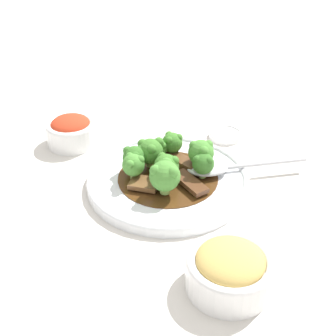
# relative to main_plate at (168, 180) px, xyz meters

# --- Properties ---
(ground_plane) EXTENTS (4.00, 4.00, 0.00)m
(ground_plane) POSITION_rel_main_plate_xyz_m (0.00, 0.00, -0.01)
(ground_plane) COLOR silver
(main_plate) EXTENTS (0.27, 0.27, 0.02)m
(main_plate) POSITION_rel_main_plate_xyz_m (0.00, 0.00, 0.00)
(main_plate) COLOR white
(main_plate) RESTS_ON ground_plane
(beef_strip_0) EXTENTS (0.05, 0.07, 0.01)m
(beef_strip_0) POSITION_rel_main_plate_xyz_m (-0.03, -0.03, 0.01)
(beef_strip_0) COLOR brown
(beef_strip_0) RESTS_ON main_plate
(beef_strip_1) EXTENTS (0.06, 0.06, 0.01)m
(beef_strip_1) POSITION_rel_main_plate_xyz_m (0.05, 0.01, 0.01)
(beef_strip_1) COLOR brown
(beef_strip_1) RESTS_ON main_plate
(beef_strip_2) EXTENTS (0.04, 0.07, 0.01)m
(beef_strip_2) POSITION_rel_main_plate_xyz_m (-0.02, 0.04, 0.01)
(beef_strip_2) COLOR #56331E
(beef_strip_2) RESTS_ON main_plate
(broccoli_floret_0) EXTENTS (0.04, 0.04, 0.04)m
(broccoli_floret_0) POSITION_rel_main_plate_xyz_m (-0.05, 0.02, 0.04)
(broccoli_floret_0) COLOR #7FA84C
(broccoli_floret_0) RESTS_ON main_plate
(broccoli_floret_1) EXTENTS (0.04, 0.04, 0.04)m
(broccoli_floret_1) POSITION_rel_main_plate_xyz_m (0.01, 0.01, 0.03)
(broccoli_floret_1) COLOR #7FA84C
(broccoli_floret_1) RESTS_ON main_plate
(broccoli_floret_2) EXTENTS (0.04, 0.04, 0.04)m
(broccoli_floret_2) POSITION_rel_main_plate_xyz_m (0.05, -0.04, 0.03)
(broccoli_floret_2) COLOR #7FA84C
(broccoli_floret_2) RESTS_ON main_plate
(broccoli_floret_3) EXTENTS (0.05, 0.05, 0.06)m
(broccoli_floret_3) POSITION_rel_main_plate_xyz_m (0.02, 0.04, 0.04)
(broccoli_floret_3) COLOR #7FA84C
(broccoli_floret_3) RESTS_ON main_plate
(broccoli_floret_4) EXTENTS (0.04, 0.04, 0.05)m
(broccoli_floret_4) POSITION_rel_main_plate_xyz_m (-0.03, -0.06, 0.04)
(broccoli_floret_4) COLOR #8EB756
(broccoli_floret_4) RESTS_ON main_plate
(broccoli_floret_5) EXTENTS (0.04, 0.04, 0.05)m
(broccoli_floret_5) POSITION_rel_main_plate_xyz_m (0.02, -0.04, 0.04)
(broccoli_floret_5) COLOR #8EB756
(broccoli_floret_5) RESTS_ON main_plate
(broccoli_floret_6) EXTENTS (0.03, 0.03, 0.04)m
(broccoli_floret_6) POSITION_rel_main_plate_xyz_m (-0.00, -0.05, 0.03)
(broccoli_floret_6) COLOR #7FA84C
(broccoli_floret_6) RESTS_ON main_plate
(broccoli_floret_7) EXTENTS (0.04, 0.04, 0.05)m
(broccoli_floret_7) POSITION_rel_main_plate_xyz_m (0.06, -0.01, 0.04)
(broccoli_floret_7) COLOR #8EB756
(broccoli_floret_7) RESTS_ON main_plate
(broccoli_floret_8) EXTENTS (0.04, 0.04, 0.05)m
(broccoli_floret_8) POSITION_rel_main_plate_xyz_m (-0.06, 0.00, 0.04)
(broccoli_floret_8) COLOR #8EB756
(broccoli_floret_8) RESTS_ON main_plate
(serving_spoon) EXTENTS (0.21, 0.06, 0.01)m
(serving_spoon) POSITION_rel_main_plate_xyz_m (-0.08, 0.01, 0.02)
(serving_spoon) COLOR silver
(serving_spoon) RESTS_ON main_plate
(side_bowl_kimchi) EXTENTS (0.09, 0.09, 0.06)m
(side_bowl_kimchi) POSITION_rel_main_plate_xyz_m (0.12, -0.19, 0.02)
(side_bowl_kimchi) COLOR white
(side_bowl_kimchi) RESTS_ON ground_plane
(side_bowl_appetizer) EXTENTS (0.11, 0.11, 0.06)m
(side_bowl_appetizer) POSITION_rel_main_plate_xyz_m (0.01, 0.24, 0.02)
(side_bowl_appetizer) COLOR white
(side_bowl_appetizer) RESTS_ON ground_plane
(sauce_dish) EXTENTS (0.07, 0.07, 0.01)m
(sauce_dish) POSITION_rel_main_plate_xyz_m (-0.16, -0.11, -0.00)
(sauce_dish) COLOR white
(sauce_dish) RESTS_ON ground_plane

